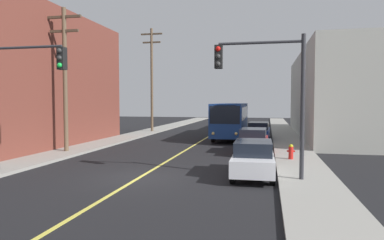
{
  "coord_description": "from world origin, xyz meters",
  "views": [
    {
      "loc": [
        5.54,
        -14.61,
        3.38
      ],
      "look_at": [
        0.0,
        11.03,
        2.0
      ],
      "focal_mm": 32.78,
      "sensor_mm": 36.0,
      "label": 1
    }
  ],
  "objects_px": {
    "utility_pole_near": "(65,72)",
    "fire_hydrant": "(291,151)",
    "utility_pole_mid": "(152,75)",
    "parked_car_red": "(253,140)",
    "parked_car_blue": "(259,131)",
    "city_bus": "(231,118)",
    "parked_car_white": "(253,158)",
    "traffic_signal_right_corner": "(265,80)",
    "traffic_signal_left_corner": "(24,81)"
  },
  "relations": [
    {
      "from": "parked_car_blue",
      "to": "city_bus",
      "type": "bearing_deg",
      "value": 137.36
    },
    {
      "from": "city_bus",
      "to": "utility_pole_mid",
      "type": "height_order",
      "value": "utility_pole_mid"
    },
    {
      "from": "city_bus",
      "to": "parked_car_blue",
      "type": "bearing_deg",
      "value": -42.64
    },
    {
      "from": "parked_car_white",
      "to": "utility_pole_mid",
      "type": "distance_m",
      "value": 24.52
    },
    {
      "from": "parked_car_red",
      "to": "utility_pole_near",
      "type": "bearing_deg",
      "value": -167.82
    },
    {
      "from": "parked_car_white",
      "to": "fire_hydrant",
      "type": "bearing_deg",
      "value": 66.51
    },
    {
      "from": "city_bus",
      "to": "utility_pole_mid",
      "type": "relative_size",
      "value": 1.09
    },
    {
      "from": "utility_pole_mid",
      "to": "parked_car_blue",
      "type": "bearing_deg",
      "value": -27.5
    },
    {
      "from": "parked_car_red",
      "to": "utility_pole_near",
      "type": "relative_size",
      "value": 0.48
    },
    {
      "from": "traffic_signal_left_corner",
      "to": "fire_hydrant",
      "type": "height_order",
      "value": "traffic_signal_left_corner"
    },
    {
      "from": "parked_car_white",
      "to": "utility_pole_near",
      "type": "xyz_separation_m",
      "value": [
        -12.28,
        4.72,
        4.43
      ]
    },
    {
      "from": "utility_pole_mid",
      "to": "traffic_signal_right_corner",
      "type": "relative_size",
      "value": 1.86
    },
    {
      "from": "parked_car_blue",
      "to": "traffic_signal_right_corner",
      "type": "bearing_deg",
      "value": -87.78
    },
    {
      "from": "parked_car_blue",
      "to": "traffic_signal_right_corner",
      "type": "height_order",
      "value": "traffic_signal_right_corner"
    },
    {
      "from": "parked_car_blue",
      "to": "utility_pole_mid",
      "type": "distance_m",
      "value": 14.25
    },
    {
      "from": "parked_car_red",
      "to": "traffic_signal_left_corner",
      "type": "xyz_separation_m",
      "value": [
        -10.05,
        -9.05,
        3.46
      ]
    },
    {
      "from": "parked_car_red",
      "to": "utility_pole_mid",
      "type": "distance_m",
      "value": 18.55
    },
    {
      "from": "fire_hydrant",
      "to": "parked_car_blue",
      "type": "bearing_deg",
      "value": 101.21
    },
    {
      "from": "parked_car_blue",
      "to": "traffic_signal_left_corner",
      "type": "distance_m",
      "value": 19.68
    },
    {
      "from": "city_bus",
      "to": "utility_pole_near",
      "type": "bearing_deg",
      "value": -127.61
    },
    {
      "from": "utility_pole_mid",
      "to": "traffic_signal_left_corner",
      "type": "bearing_deg",
      "value": -86.27
    },
    {
      "from": "city_bus",
      "to": "traffic_signal_right_corner",
      "type": "bearing_deg",
      "value": -79.83
    },
    {
      "from": "parked_car_white",
      "to": "traffic_signal_right_corner",
      "type": "xyz_separation_m",
      "value": [
        0.48,
        -0.79,
        3.46
      ]
    },
    {
      "from": "city_bus",
      "to": "parked_car_white",
      "type": "bearing_deg",
      "value": -80.93
    },
    {
      "from": "city_bus",
      "to": "parked_car_white",
      "type": "distance_m",
      "value": 17.35
    },
    {
      "from": "parked_car_white",
      "to": "fire_hydrant",
      "type": "xyz_separation_m",
      "value": [
        1.92,
        4.41,
        -0.26
      ]
    },
    {
      "from": "parked_car_blue",
      "to": "parked_car_red",
      "type": "bearing_deg",
      "value": -91.33
    },
    {
      "from": "parked_car_white",
      "to": "parked_car_blue",
      "type": "distance_m",
      "value": 14.71
    },
    {
      "from": "parked_car_white",
      "to": "parked_car_blue",
      "type": "bearing_deg",
      "value": 90.47
    },
    {
      "from": "utility_pole_near",
      "to": "utility_pole_mid",
      "type": "relative_size",
      "value": 0.83
    },
    {
      "from": "city_bus",
      "to": "utility_pole_near",
      "type": "distance_m",
      "value": 16.02
    },
    {
      "from": "parked_car_white",
      "to": "utility_pole_mid",
      "type": "height_order",
      "value": "utility_pole_mid"
    },
    {
      "from": "parked_car_blue",
      "to": "utility_pole_near",
      "type": "bearing_deg",
      "value": -140.59
    },
    {
      "from": "parked_car_white",
      "to": "utility_pole_near",
      "type": "height_order",
      "value": "utility_pole_near"
    },
    {
      "from": "traffic_signal_right_corner",
      "to": "parked_car_white",
      "type": "bearing_deg",
      "value": 121.21
    },
    {
      "from": "parked_car_blue",
      "to": "fire_hydrant",
      "type": "distance_m",
      "value": 10.5
    },
    {
      "from": "parked_car_red",
      "to": "parked_car_white",
      "type": "bearing_deg",
      "value": -87.69
    },
    {
      "from": "city_bus",
      "to": "utility_pole_mid",
      "type": "xyz_separation_m",
      "value": [
        -9.08,
        3.68,
        4.44
      ]
    },
    {
      "from": "parked_car_white",
      "to": "traffic_signal_right_corner",
      "type": "distance_m",
      "value": 3.58
    },
    {
      "from": "parked_car_red",
      "to": "traffic_signal_right_corner",
      "type": "height_order",
      "value": "traffic_signal_right_corner"
    },
    {
      "from": "parked_car_white",
      "to": "traffic_signal_right_corner",
      "type": "height_order",
      "value": "traffic_signal_right_corner"
    },
    {
      "from": "utility_pole_mid",
      "to": "fire_hydrant",
      "type": "height_order",
      "value": "utility_pole_mid"
    },
    {
      "from": "utility_pole_mid",
      "to": "parked_car_red",
      "type": "bearing_deg",
      "value": -49.51
    },
    {
      "from": "utility_pole_near",
      "to": "fire_hydrant",
      "type": "distance_m",
      "value": 14.96
    },
    {
      "from": "city_bus",
      "to": "parked_car_blue",
      "type": "relative_size",
      "value": 2.74
    },
    {
      "from": "utility_pole_near",
      "to": "fire_hydrant",
      "type": "bearing_deg",
      "value": -1.22
    },
    {
      "from": "parked_car_blue",
      "to": "fire_hydrant",
      "type": "bearing_deg",
      "value": -78.79
    },
    {
      "from": "city_bus",
      "to": "traffic_signal_right_corner",
      "type": "height_order",
      "value": "traffic_signal_right_corner"
    },
    {
      "from": "utility_pole_mid",
      "to": "traffic_signal_right_corner",
      "type": "bearing_deg",
      "value": -60.34
    },
    {
      "from": "utility_pole_mid",
      "to": "traffic_signal_right_corner",
      "type": "height_order",
      "value": "utility_pole_mid"
    }
  ]
}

